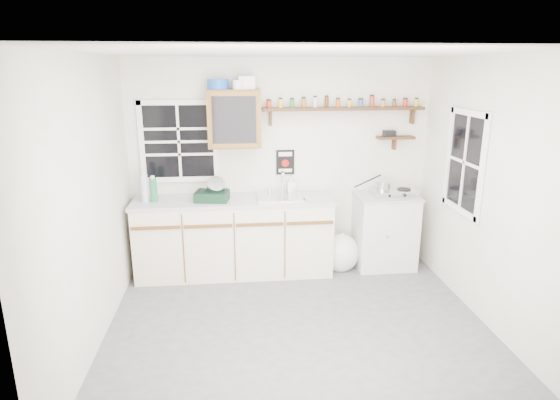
{
  "coord_description": "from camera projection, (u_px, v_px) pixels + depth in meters",
  "views": [
    {
      "loc": [
        -0.57,
        -3.93,
        2.39
      ],
      "look_at": [
        -0.12,
        0.55,
        1.1
      ],
      "focal_mm": 30.0,
      "sensor_mm": 36.0,
      "label": 1
    }
  ],
  "objects": [
    {
      "name": "upper_cabinet_clutter",
      "position": [
        230.0,
        84.0,
        5.19
      ],
      "size": [
        0.53,
        0.24,
        0.14
      ],
      "color": "#1B4CB2",
      "rests_on": "upper_cabinet"
    },
    {
      "name": "secondary_shelf",
      "position": [
        393.0,
        137.0,
        5.63
      ],
      "size": [
        0.45,
        0.16,
        0.24
      ],
      "color": "#321B0D",
      "rests_on": "wall_back"
    },
    {
      "name": "trash_bag",
      "position": [
        341.0,
        253.0,
        5.69
      ],
      "size": [
        0.44,
        0.4,
        0.5
      ],
      "color": "silver",
      "rests_on": "floor"
    },
    {
      "name": "hotplate",
      "position": [
        393.0,
        192.0,
        5.59
      ],
      "size": [
        0.55,
        0.33,
        0.08
      ],
      "rotation": [
        0.0,
        0.0,
        0.09
      ],
      "color": "silver",
      "rests_on": "right_cabinet"
    },
    {
      "name": "sink",
      "position": [
        279.0,
        196.0,
        5.46
      ],
      "size": [
        0.52,
        0.44,
        0.29
      ],
      "color": "silver",
      "rests_on": "main_cabinet"
    },
    {
      "name": "dish_rack",
      "position": [
        213.0,
        193.0,
        5.31
      ],
      "size": [
        0.41,
        0.33,
        0.28
      ],
      "rotation": [
        0.0,
        0.0,
        -0.16
      ],
      "color": "black",
      "rests_on": "main_cabinet"
    },
    {
      "name": "rag",
      "position": [
        298.0,
        199.0,
        5.37
      ],
      "size": [
        0.15,
        0.14,
        0.02
      ],
      "primitive_type": "cube",
      "rotation": [
        0.0,
        0.0,
        0.43
      ],
      "color": "maroon",
      "rests_on": "main_cabinet"
    },
    {
      "name": "saucepan",
      "position": [
        382.0,
        186.0,
        5.56
      ],
      "size": [
        0.41,
        0.18,
        0.18
      ],
      "rotation": [
        0.0,
        0.0,
        -0.03
      ],
      "color": "silver",
      "rests_on": "hotplate"
    },
    {
      "name": "main_cabinet",
      "position": [
        234.0,
        236.0,
        5.53
      ],
      "size": [
        2.31,
        0.63,
        0.92
      ],
      "color": "beige",
      "rests_on": "floor"
    },
    {
      "name": "window_right",
      "position": [
        465.0,
        162.0,
        4.78
      ],
      "size": [
        0.03,
        0.78,
        1.08
      ],
      "color": "black",
      "rests_on": "wall_back"
    },
    {
      "name": "upper_cabinet",
      "position": [
        234.0,
        119.0,
        5.3
      ],
      "size": [
        0.6,
        0.32,
        0.65
      ],
      "color": "brown",
      "rests_on": "wall_back"
    },
    {
      "name": "right_cabinet",
      "position": [
        384.0,
        230.0,
        5.74
      ],
      "size": [
        0.73,
        0.57,
        0.91
      ],
      "color": "silver",
      "rests_on": "floor"
    },
    {
      "name": "room",
      "position": [
        300.0,
        201.0,
        4.13
      ],
      "size": [
        3.64,
        3.24,
        2.54
      ],
      "color": "#4D4D4F",
      "rests_on": "ground"
    },
    {
      "name": "warning_sign",
      "position": [
        285.0,
        162.0,
        5.65
      ],
      "size": [
        0.22,
        0.02,
        0.3
      ],
      "color": "black",
      "rests_on": "wall_back"
    },
    {
      "name": "water_bottles",
      "position": [
        149.0,
        189.0,
        5.25
      ],
      "size": [
        0.18,
        0.09,
        0.35
      ],
      "color": "#AFC5CE",
      "rests_on": "main_cabinet"
    },
    {
      "name": "window_back",
      "position": [
        179.0,
        142.0,
        5.45
      ],
      "size": [
        0.93,
        0.03,
        0.98
      ],
      "color": "black",
      "rests_on": "wall_back"
    },
    {
      "name": "soap_bottle",
      "position": [
        291.0,
        184.0,
        5.66
      ],
      "size": [
        0.11,
        0.11,
        0.21
      ],
      "primitive_type": "imported",
      "rotation": [
        0.0,
        0.0,
        0.13
      ],
      "color": "silver",
      "rests_on": "main_cabinet"
    },
    {
      "name": "spice_shelf",
      "position": [
        343.0,
        108.0,
        5.46
      ],
      "size": [
        1.91,
        0.18,
        0.34
      ],
      "color": "#321B0D",
      "rests_on": "wall_back"
    }
  ]
}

